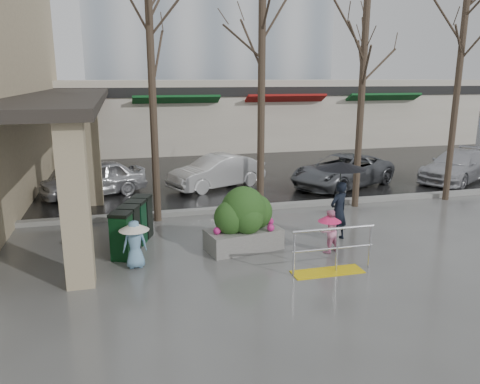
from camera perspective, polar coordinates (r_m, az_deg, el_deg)
name	(u,v)px	position (r m, az deg, el deg)	size (l,w,h in m)	color
ground	(256,258)	(11.23, 1.92, -8.04)	(120.00, 120.00, 0.00)	#51514F
street_asphalt	(165,140)	(32.40, -9.13, 6.28)	(120.00, 36.00, 0.01)	black
curb	(220,210)	(14.88, -2.41, -2.19)	(120.00, 0.30, 0.15)	gray
canopy_slab	(64,93)	(18.09, -20.68, 11.22)	(2.80, 18.00, 0.25)	#2D2823
pillar_front	(75,203)	(9.84, -19.47, -1.28)	(0.55, 0.55, 3.50)	tan
pillar_back	(91,153)	(16.20, -17.66, 4.56)	(0.55, 0.55, 3.50)	tan
storefront_row	(204,114)	(28.48, -4.41, 9.45)	(34.00, 6.74, 4.00)	beige
handrail	(331,256)	(10.51, 11.01, -7.67)	(1.90, 0.50, 1.03)	yellow
tree_west	(150,43)	(13.65, -10.89, 17.40)	(3.20, 3.20, 6.80)	#382B21
tree_midwest	(262,40)	(14.25, 2.70, 18.07)	(3.20, 3.20, 7.00)	#382B21
tree_mideast	(364,54)	(15.52, 14.89, 15.91)	(3.20, 3.20, 6.50)	#382B21
tree_east	(463,39)	(17.50, 25.50, 16.50)	(3.20, 3.20, 7.20)	#382B21
woman	(340,189)	(12.33, 12.05, 0.31)	(1.30, 1.30, 2.13)	black
child_pink	(329,228)	(11.59, 10.82, -4.38)	(0.62, 0.57, 1.07)	pink
child_blue	(135,239)	(10.73, -12.74, -5.62)	(0.68, 0.68, 1.11)	#70A2C8
planter	(244,219)	(11.56, 0.46, -3.36)	(1.97, 1.24, 1.60)	slate
news_boxes	(133,225)	(12.03, -12.94, -4.00)	(1.15, 2.07, 1.14)	#0C3818
car_a	(93,179)	(17.61, -17.45, 1.57)	(1.49, 3.70, 1.26)	#B8B8BD
car_b	(217,172)	(18.06, -2.83, 2.49)	(1.33, 3.82, 1.26)	silver
car_c	(342,171)	(18.64, 12.36, 2.54)	(2.09, 4.53, 1.26)	slate
car_d	(457,166)	(21.22, 24.98, 2.91)	(1.77, 4.34, 1.26)	#BBBBC0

